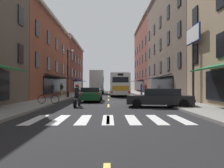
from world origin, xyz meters
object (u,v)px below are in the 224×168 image
object	(u,v)px
box_truck	(97,82)
street_lamp_twin	(68,71)
motorcycle_rider	(77,97)
billboard_sign	(193,45)
pedestrian_far	(141,89)
bicycle_near	(48,99)
sedan_mid	(160,98)
transit_bus	(119,84)
sedan_near	(91,94)
pedestrian_near	(62,89)
pedestrian_mid	(146,89)

from	to	relation	value
box_truck	street_lamp_twin	xyz separation A→B (m)	(-2.80, -13.48, 1.20)
box_truck	motorcycle_rider	xyz separation A→B (m)	(-0.08, -23.86, -1.44)
billboard_sign	box_truck	bearing A→B (deg)	112.97
motorcycle_rider	pedestrian_far	xyz separation A→B (m)	(7.25, 16.32, 0.36)
box_truck	bicycle_near	bearing A→B (deg)	-96.23
sedan_mid	street_lamp_twin	size ratio (longest dim) A/B	0.82
box_truck	sedan_mid	bearing A→B (deg)	-76.34
transit_bus	motorcycle_rider	size ratio (longest dim) A/B	5.91
box_truck	sedan_near	xyz separation A→B (m)	(0.51, -18.60, -1.45)
sedan_near	sedan_mid	distance (m)	7.65
sedan_near	pedestrian_near	distance (m)	10.51
transit_bus	pedestrian_mid	size ratio (longest dim) A/B	7.41
transit_bus	pedestrian_far	world-z (taller)	transit_bus
billboard_sign	transit_bus	bearing A→B (deg)	109.89
sedan_near	sedan_mid	bearing A→B (deg)	-45.71
sedan_mid	billboard_sign	bearing A→B (deg)	34.25
billboard_sign	street_lamp_twin	bearing A→B (deg)	145.39
box_truck	pedestrian_near	distance (m)	10.46
sedan_mid	pedestrian_near	distance (m)	17.99
box_truck	sedan_mid	world-z (taller)	box_truck
sedan_near	sedan_mid	world-z (taller)	sedan_near
billboard_sign	sedan_near	distance (m)	10.18
bicycle_near	pedestrian_far	size ratio (longest dim) A/B	0.95
billboard_sign	pedestrian_far	distance (m)	14.88
motorcycle_rider	pedestrian_near	xyz separation A→B (m)	(-4.43, 14.49, 0.34)
bicycle_near	pedestrian_near	world-z (taller)	pedestrian_near
box_truck	pedestrian_near	xyz separation A→B (m)	(-4.51, -9.38, -1.10)
sedan_mid	sedan_near	bearing A→B (deg)	134.29
motorcycle_rider	pedestrian_far	world-z (taller)	pedestrian_far
motorcycle_rider	bicycle_near	size ratio (longest dim) A/B	1.21
sedan_near	transit_bus	bearing A→B (deg)	75.01
billboard_sign	street_lamp_twin	distance (m)	14.70
pedestrian_mid	sedan_near	bearing A→B (deg)	119.94
motorcycle_rider	bicycle_near	distance (m)	2.66
box_truck	bicycle_near	size ratio (longest dim) A/B	4.07
sedan_mid	pedestrian_far	xyz separation A→B (m)	(1.31, 16.54, 0.39)
transit_bus	box_truck	bearing A→B (deg)	119.55
sedan_near	bicycle_near	world-z (taller)	sedan_near
transit_bus	sedan_near	size ratio (longest dim) A/B	2.55
bicycle_near	pedestrian_far	xyz separation A→B (m)	(9.64, 15.18, 0.57)
box_truck	motorcycle_rider	bearing A→B (deg)	-90.20
sedan_near	pedestrian_near	bearing A→B (deg)	118.54
box_truck	motorcycle_rider	distance (m)	23.90
bicycle_near	pedestrian_mid	bearing A→B (deg)	59.39
sedan_near	pedestrian_mid	world-z (taller)	pedestrian_mid
transit_bus	street_lamp_twin	distance (m)	9.63
transit_bus	sedan_near	bearing A→B (deg)	-104.99
pedestrian_near	pedestrian_mid	distance (m)	13.82
pedestrian_far	street_lamp_twin	world-z (taller)	street_lamp_twin
billboard_sign	pedestrian_mid	distance (m)	17.86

